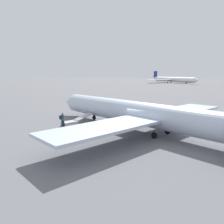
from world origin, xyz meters
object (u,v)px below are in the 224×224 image
at_px(airplane_main, 149,115).
at_px(passenger, 62,119).
at_px(airplane_far_center, 172,79).
at_px(boarding_stairs, 73,122).

relative_size(airplane_main, passenger, 17.83).
distance_m(airplane_far_center, passenger, 140.40).
bearing_deg(airplane_main, airplane_far_center, -58.96).
height_order(airplane_far_center, passenger, airplane_far_center).
bearing_deg(passenger, airplane_main, -57.12).
distance_m(boarding_stairs, passenger, 1.66).
relative_size(airplane_far_center, passenger, 26.02).
height_order(airplane_main, boarding_stairs, airplane_main).
distance_m(airplane_main, passenger, 9.78).
height_order(airplane_main, airplane_far_center, airplane_far_center).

